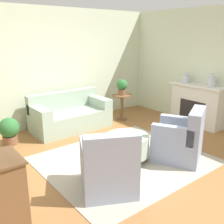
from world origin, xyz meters
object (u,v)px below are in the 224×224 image
Objects in this scene: couch at (70,116)px; potted_plant_on_side_table at (122,86)px; potted_plant_floor at (9,130)px; armchair_left at (109,168)px; side_table at (122,103)px; vase_mantel_far at (212,82)px; ottoman_table at (127,145)px; armchair_right at (181,140)px; vase_mantel_near at (186,79)px.

potted_plant_on_side_table is at bearing -9.70° from couch.
armchair_left is at bearing -77.81° from potted_plant_floor.
vase_mantel_far is (1.16, -1.81, 0.69)m from side_table.
ottoman_table is 1.14× the size of side_table.
ottoman_table is 2.60× the size of vase_mantel_far.
potted_plant_on_side_table is (-1.16, 1.81, -0.25)m from vase_mantel_far.
vase_mantel_far reaches higher than potted_plant_floor.
potted_plant_on_side_table is at bearing 122.56° from vase_mantel_far.
potted_plant_floor is at bearing -177.26° from couch.
potted_plant_floor reaches higher than ottoman_table.
armchair_right is 3.53× the size of vase_mantel_far.
armchair_left reaches higher than couch.
potted_plant_on_side_table reaches higher than armchair_left.
armchair_left is 3.59m from vase_mantel_far.
vase_mantel_far reaches higher than potted_plant_on_side_table.
vase_mantel_near reaches higher than side_table.
armchair_left is 1.00m from ottoman_table.
armchair_left is 4.40× the size of vase_mantel_near.
potted_plant_floor is at bearing 130.06° from armchair_right.
vase_mantel_near is 0.80× the size of vase_mantel_far.
potted_plant_on_side_table reaches higher than side_table.
ottoman_table is 2.75m from vase_mantel_far.
potted_plant_on_side_table is (0.68, 2.42, 0.53)m from armchair_right.
couch is at bearing 170.30° from potted_plant_on_side_table.
couch is at bearing 170.30° from side_table.
armchair_left is 2.65m from potted_plant_floor.
vase_mantel_far is at bearing 18.36° from armchair_right.
armchair_left is 3.34m from side_table.
couch is 1.54m from potted_plant_on_side_table.
armchair_right is 2.52m from side_table.
ottoman_table is at bearing -163.65° from vase_mantel_near.
armchair_right is 1.85× the size of potted_plant_floor.
vase_mantel_far reaches higher than side_table.
armchair_right reaches higher than ottoman_table.
armchair_right is (0.74, -2.66, 0.05)m from couch.
potted_plant_on_side_table is 2.92m from potted_plant_floor.
vase_mantel_far reaches higher than armchair_left.
potted_plant_on_side_table is at bearing 180.00° from side_table.
vase_mantel_far is at bearing -57.44° from potted_plant_on_side_table.
couch is 2.69× the size of side_table.
couch is at bearing 71.61° from armchair_left.
armchair_left and armchair_right have the same top height.
couch is 2.76m from armchair_right.
armchair_right is at bearing -49.94° from potted_plant_floor.
armchair_left is 1.62m from armchair_right.
potted_plant_floor is (-1.39, 2.05, -0.00)m from ottoman_table.
couch is 1.44m from side_table.
vase_mantel_far is at bearing -57.44° from side_table.
potted_plant_on_side_table is at bearing 51.98° from ottoman_table.
vase_mantel_far is at bearing -90.00° from vase_mantel_near.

